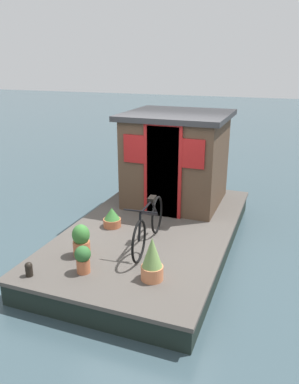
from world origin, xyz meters
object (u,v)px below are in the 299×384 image
houseboat_cabin (176,158)px  bicycle (149,225)px  potted_plant_sage (112,218)px  potted_plant_thyme (83,258)px  mooring_bollard (29,269)px  potted_plant_fern (81,240)px  potted_plant_mint (152,260)px

houseboat_cabin → bicycle: size_ratio=1.20×
houseboat_cabin → potted_plant_sage: (-1.62, 0.67, -0.76)m
potted_plant_thyme → mooring_bollard: bearing=118.2°
bicycle → potted_plant_sage: size_ratio=4.73×
bicycle → mooring_bollard: (-1.42, 1.21, -0.25)m
potted_plant_fern → potted_plant_sage: size_ratio=1.42×
potted_plant_fern → houseboat_cabin: bearing=-13.2°
potted_plant_sage → mooring_bollard: size_ratio=1.69×
potted_plant_thyme → mooring_bollard: size_ratio=1.91×
potted_plant_sage → bicycle: bearing=-117.5°
houseboat_cabin → potted_plant_mint: bearing=-168.9°
potted_plant_mint → mooring_bollard: size_ratio=2.96×
potted_plant_thyme → potted_plant_sage: (1.52, 0.30, -0.05)m
potted_plant_thyme → potted_plant_sage: bearing=11.2°
houseboat_cabin → potted_plant_thyme: size_ratio=5.04×
potted_plant_mint → houseboat_cabin: bearing=11.1°
houseboat_cabin → potted_plant_fern: (-2.72, 0.64, -0.68)m
houseboat_cabin → potted_plant_thyme: bearing=173.3°
bicycle → potted_plant_thyme: 1.22m
potted_plant_mint → potted_plant_thyme: potted_plant_mint is taller
potted_plant_thyme → potted_plant_sage: potted_plant_thyme is taller
potted_plant_fern → potted_plant_sage: bearing=1.7°
houseboat_cabin → mooring_bollard: bearing=163.8°
potted_plant_sage → potted_plant_thyme: bearing=-168.8°
potted_plant_fern → mooring_bollard: bearing=153.9°
potted_plant_fern → potted_plant_thyme: bearing=-147.2°
potted_plant_sage → mooring_bollard: (-1.87, 0.34, -0.06)m
mooring_bollard → bicycle: bearing=-40.3°
houseboat_cabin → bicycle: 2.15m
potted_plant_fern → potted_plant_thyme: 0.50m
houseboat_cabin → potted_plant_sage: houseboat_cabin is taller
potted_plant_fern → potted_plant_mint: size_ratio=0.81×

